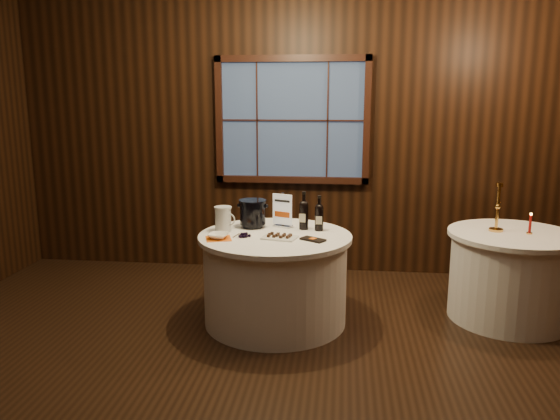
# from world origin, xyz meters

# --- Properties ---
(ground) EXTENTS (6.00, 6.00, 0.00)m
(ground) POSITION_xyz_m (0.00, 0.00, 0.00)
(ground) COLOR black
(ground) RESTS_ON ground
(back_wall) EXTENTS (6.00, 0.10, 3.00)m
(back_wall) POSITION_xyz_m (0.00, 2.48, 1.54)
(back_wall) COLOR black
(back_wall) RESTS_ON ground
(main_table) EXTENTS (1.28, 1.28, 0.77)m
(main_table) POSITION_xyz_m (0.00, 1.00, 0.39)
(main_table) COLOR white
(main_table) RESTS_ON ground
(side_table) EXTENTS (1.08, 1.08, 0.77)m
(side_table) POSITION_xyz_m (2.00, 1.30, 0.39)
(side_table) COLOR white
(side_table) RESTS_ON ground
(sign_stand) EXTENTS (0.18, 0.15, 0.31)m
(sign_stand) POSITION_xyz_m (0.04, 1.27, 0.87)
(sign_stand) COLOR silver
(sign_stand) RESTS_ON main_table
(port_bottle_left) EXTENTS (0.08, 0.09, 0.33)m
(port_bottle_left) POSITION_xyz_m (0.22, 1.22, 0.91)
(port_bottle_left) COLOR black
(port_bottle_left) RESTS_ON main_table
(port_bottle_right) EXTENTS (0.07, 0.08, 0.31)m
(port_bottle_right) POSITION_xyz_m (0.36, 1.18, 0.90)
(port_bottle_right) COLOR black
(port_bottle_right) RESTS_ON main_table
(ice_bucket) EXTENTS (0.24, 0.24, 0.24)m
(ice_bucket) POSITION_xyz_m (-0.23, 1.23, 0.90)
(ice_bucket) COLOR black
(ice_bucket) RESTS_ON main_table
(chocolate_plate) EXTENTS (0.30, 0.23, 0.04)m
(chocolate_plate) POSITION_xyz_m (0.05, 0.88, 0.79)
(chocolate_plate) COLOR white
(chocolate_plate) RESTS_ON main_table
(chocolate_box) EXTENTS (0.22, 0.19, 0.02)m
(chocolate_box) POSITION_xyz_m (0.32, 0.85, 0.78)
(chocolate_box) COLOR black
(chocolate_box) RESTS_ON main_table
(grape_bunch) EXTENTS (0.16, 0.10, 0.04)m
(grape_bunch) POSITION_xyz_m (-0.24, 0.86, 0.79)
(grape_bunch) COLOR black
(grape_bunch) RESTS_ON main_table
(glass_pitcher) EXTENTS (0.20, 0.15, 0.21)m
(glass_pitcher) POSITION_xyz_m (-0.45, 1.07, 0.88)
(glass_pitcher) COLOR silver
(glass_pitcher) RESTS_ON main_table
(orange_napkin) EXTENTS (0.25, 0.25, 0.00)m
(orange_napkin) POSITION_xyz_m (-0.44, 0.81, 0.77)
(orange_napkin) COLOR orange
(orange_napkin) RESTS_ON main_table
(cracker_bowl) EXTENTS (0.19, 0.19, 0.04)m
(cracker_bowl) POSITION_xyz_m (-0.44, 0.81, 0.79)
(cracker_bowl) COLOR white
(cracker_bowl) RESTS_ON orange_napkin
(brass_candlestick) EXTENTS (0.12, 0.12, 0.42)m
(brass_candlestick) POSITION_xyz_m (1.86, 1.34, 0.92)
(brass_candlestick) COLOR gold
(brass_candlestick) RESTS_ON side_table
(red_candle) EXTENTS (0.05, 0.05, 0.18)m
(red_candle) POSITION_xyz_m (2.11, 1.27, 0.84)
(red_candle) COLOR gold
(red_candle) RESTS_ON side_table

